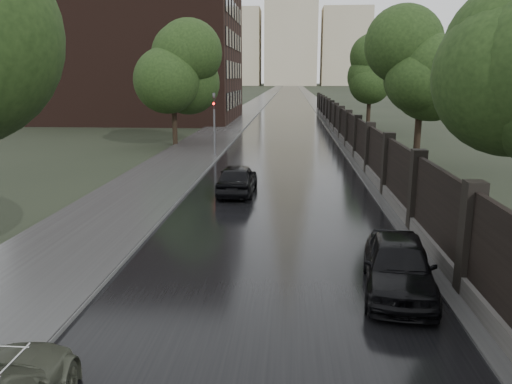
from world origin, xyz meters
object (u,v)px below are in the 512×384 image
tree_right_b (422,77)px  traffic_light (214,119)px  car_right_near (398,265)px  hatchback_left (237,179)px  tree_left_far (173,73)px  tree_right_c (370,77)px

tree_right_b → traffic_light: (-11.80, 2.99, -2.55)m
car_right_near → tree_right_b: bearing=82.7°
traffic_light → hatchback_left: traffic_light is taller
tree_right_b → hatchback_left: tree_right_b is taller
tree_right_b → tree_left_far: bearing=152.7°
tree_right_c → traffic_light: size_ratio=1.75×
hatchback_left → car_right_near: car_right_near is taller
traffic_light → car_right_near: 21.35m
tree_left_far → tree_right_b: size_ratio=1.05×
tree_right_b → tree_right_c: bearing=90.0°
tree_left_far → tree_right_c: 18.45m
tree_right_b → hatchback_left: 12.47m
tree_right_c → hatchback_left: bearing=-110.3°
tree_right_c → hatchback_left: tree_right_c is taller
tree_right_b → hatchback_left: (-9.31, -7.10, -4.29)m
tree_left_far → car_right_near: size_ratio=1.89×
tree_right_b → car_right_near: (-4.46, -16.98, -4.28)m
hatchback_left → car_right_near: (4.84, -9.88, 0.01)m
tree_right_c → traffic_light: bearing=-128.2°
traffic_light → tree_right_c: bearing=51.8°
tree_right_c → car_right_near: (-4.46, -34.98, -4.28)m
tree_right_b → hatchback_left: size_ratio=1.80×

